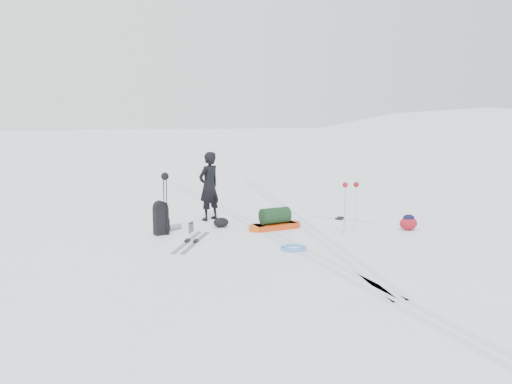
# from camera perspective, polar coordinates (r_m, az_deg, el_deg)

# --- Properties ---
(ground) EXTENTS (200.00, 200.00, 0.00)m
(ground) POSITION_cam_1_polar(r_m,az_deg,el_deg) (11.86, 1.11, -4.53)
(ground) COLOR white
(ground) RESTS_ON ground
(ski_tracks) EXTENTS (3.38, 17.97, 0.01)m
(ski_tracks) POSITION_cam_1_polar(r_m,az_deg,el_deg) (12.87, 2.40, -3.48)
(ski_tracks) COLOR silver
(ski_tracks) RESTS_ON ground
(skier) EXTENTS (0.78, 0.71, 1.80)m
(skier) POSITION_cam_1_polar(r_m,az_deg,el_deg) (13.07, -5.40, 0.67)
(skier) COLOR black
(skier) RESTS_ON ground
(pulk_sled) EXTENTS (1.40, 0.59, 0.52)m
(pulk_sled) POSITION_cam_1_polar(r_m,az_deg,el_deg) (12.10, 2.18, -3.31)
(pulk_sled) COLOR red
(pulk_sled) RESTS_ON ground
(expedition_rucksack) EXTENTS (0.74, 0.69, 0.79)m
(expedition_rucksack) POSITION_cam_1_polar(r_m,az_deg,el_deg) (11.74, -10.64, -3.00)
(expedition_rucksack) COLOR black
(expedition_rucksack) RESTS_ON ground
(ski_poles_black) EXTENTS (0.18, 0.18, 1.45)m
(ski_poles_black) POSITION_cam_1_polar(r_m,az_deg,el_deg) (11.50, -10.35, 0.91)
(ski_poles_black) COLOR black
(ski_poles_black) RESTS_ON ground
(ski_poles_silver) EXTENTS (0.39, 0.15, 1.23)m
(ski_poles_silver) POSITION_cam_1_polar(r_m,az_deg,el_deg) (11.54, 10.76, 0.15)
(ski_poles_silver) COLOR #AAACB1
(ski_poles_silver) RESTS_ON ground
(touring_skis_grey) EXTENTS (1.14, 1.82, 0.07)m
(touring_skis_grey) POSITION_cam_1_polar(r_m,az_deg,el_deg) (10.93, -7.38, -5.67)
(touring_skis_grey) COLOR gray
(touring_skis_grey) RESTS_ON ground
(touring_skis_white) EXTENTS (1.47, 1.51, 0.07)m
(touring_skis_white) POSITION_cam_1_polar(r_m,az_deg,el_deg) (13.37, 9.58, -3.09)
(touring_skis_white) COLOR silver
(touring_skis_white) RESTS_ON ground
(rope_coil) EXTENTS (0.55, 0.55, 0.07)m
(rope_coil) POSITION_cam_1_polar(r_m,az_deg,el_deg) (10.35, 4.31, -6.34)
(rope_coil) COLOR #5C95E1
(rope_coil) RESTS_ON ground
(small_daypack) EXTENTS (0.53, 0.47, 0.38)m
(small_daypack) POSITION_cam_1_polar(r_m,az_deg,el_deg) (12.53, 17.03, -3.35)
(small_daypack) COLOR maroon
(small_daypack) RESTS_ON ground
(thermos_pair) EXTENTS (0.17, 0.25, 0.25)m
(thermos_pair) POSITION_cam_1_polar(r_m,az_deg,el_deg) (11.84, -7.44, -4.04)
(thermos_pair) COLOR slate
(thermos_pair) RESTS_ON ground
(stuff_sack) EXTENTS (0.46, 0.41, 0.24)m
(stuff_sack) POSITION_cam_1_polar(r_m,az_deg,el_deg) (12.33, -4.02, -3.49)
(stuff_sack) COLOR black
(stuff_sack) RESTS_ON ground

